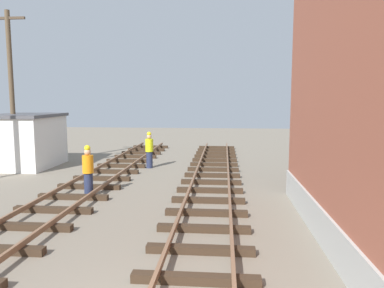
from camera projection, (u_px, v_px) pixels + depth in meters
name	position (u px, v px, depth m)	size (l,w,h in m)	color
control_hut	(26.00, 140.00, 19.05)	(3.00, 3.80, 2.76)	silver
utility_pole_far	(11.00, 87.00, 18.58)	(1.80, 0.24, 7.90)	brown
track_worker_foreground	(88.00, 171.00, 13.35)	(0.40, 0.40, 1.87)	#262D4C
track_worker_distant	(149.00, 150.00, 18.77)	(0.40, 0.40, 1.87)	#262D4C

